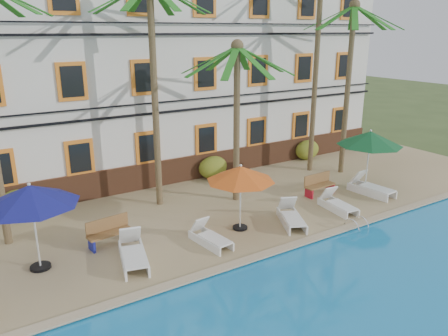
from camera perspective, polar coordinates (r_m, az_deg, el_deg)
ground at (r=15.58m, az=5.81°, el=-9.91°), size 100.00×100.00×0.00m
pool_deck at (r=19.35m, az=-3.26°, el=-3.80°), size 30.00×12.00×0.25m
pool_coping at (r=14.84m, az=8.00°, el=-10.26°), size 30.00×0.35×0.06m
hotel_building at (r=22.60m, az=-9.76°, el=12.77°), size 25.40×6.44×10.22m
palm_b at (r=17.16m, az=-9.22°, el=13.04°), size 4.52×4.52×8.83m
palm_c at (r=17.62m, az=1.68°, el=9.13°), size 4.52×4.52×6.59m
palm_d at (r=21.99m, az=12.11°, el=15.64°), size 4.52×4.52×10.07m
palm_e at (r=22.08m, az=16.08°, el=12.71°), size 4.52×4.52×8.26m
shrub_left at (r=18.62m, az=-25.31°, el=-4.19°), size 1.50×0.90×1.10m
shrub_mid at (r=21.21m, az=-1.46°, el=0.10°), size 1.50×0.90×1.10m
shrub_right at (r=24.75m, az=10.81°, el=2.34°), size 1.50×0.90×1.10m
umbrella_blue at (r=13.77m, az=-23.96°, el=-3.33°), size 2.77×2.77×2.76m
umbrella_red at (r=15.30m, az=2.19°, el=-0.80°), size 2.46×2.46×2.46m
umbrella_green at (r=20.02m, az=18.53°, el=3.65°), size 2.83×2.83×2.82m
lounger_b at (r=14.06m, az=-11.79°, el=-10.82°), size 1.21×2.19×0.98m
lounger_c at (r=14.89m, az=-1.87°, el=-8.96°), size 0.85×1.81×0.82m
lounger_d at (r=16.52m, az=8.78°, el=-6.27°), size 1.45×2.04×0.91m
lounger_e at (r=18.10m, az=14.59°, el=-4.55°), size 0.84×1.87×0.86m
lounger_f at (r=20.27m, az=18.60°, el=-2.39°), size 0.95×2.13×0.97m
bench_left at (r=15.28m, az=-14.83°, el=-8.02°), size 1.55×0.65×0.93m
bench_right at (r=19.57m, az=12.28°, el=-2.09°), size 1.51×0.52×0.93m
pool_ladder at (r=16.91m, az=16.89°, el=-7.38°), size 0.54×0.74×0.74m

